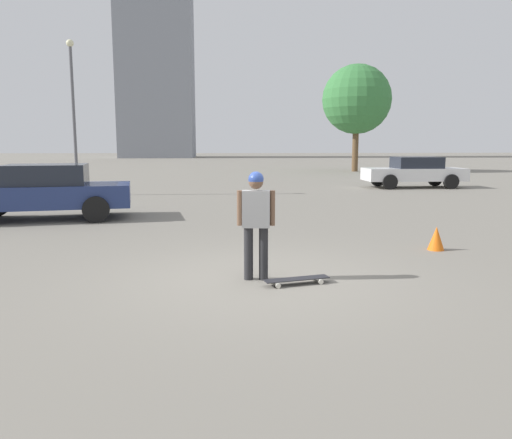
% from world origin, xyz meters
% --- Properties ---
extents(ground_plane, '(220.00, 220.00, 0.00)m').
position_xyz_m(ground_plane, '(0.00, 0.00, 0.00)').
color(ground_plane, gray).
extents(person, '(0.24, 0.55, 1.61)m').
position_xyz_m(person, '(0.00, 0.00, 0.96)').
color(person, '#262628').
rests_on(person, ground_plane).
extents(skateboard, '(0.42, 0.98, 0.09)m').
position_xyz_m(skateboard, '(0.31, 0.57, 0.07)').
color(skateboard, '#232328').
rests_on(skateboard, ground_plane).
extents(car_parked_near, '(2.52, 4.72, 1.47)m').
position_xyz_m(car_parked_near, '(-6.41, -5.18, 0.76)').
color(car_parked_near, navy).
rests_on(car_parked_near, ground_plane).
extents(car_parked_far, '(1.90, 4.55, 1.42)m').
position_xyz_m(car_parked_far, '(-15.35, 8.49, 0.74)').
color(car_parked_far, silver).
rests_on(car_parked_far, ground_plane).
extents(building_block_distant, '(11.29, 10.83, 40.11)m').
position_xyz_m(building_block_distant, '(-72.15, -9.78, 20.06)').
color(building_block_distant, gray).
rests_on(building_block_distant, ground_plane).
extents(tree_distant, '(5.02, 5.02, 7.76)m').
position_xyz_m(tree_distant, '(-29.43, 9.55, 5.23)').
color(tree_distant, brown).
rests_on(tree_distant, ground_plane).
extents(traffic_cone, '(0.31, 0.31, 0.45)m').
position_xyz_m(traffic_cone, '(-1.83, 3.57, 0.23)').
color(traffic_cone, orange).
rests_on(traffic_cone, ground_plane).
extents(lamp_post, '(0.28, 0.28, 5.93)m').
position_xyz_m(lamp_post, '(-12.95, -6.12, 3.46)').
color(lamp_post, '#59595E').
rests_on(lamp_post, ground_plane).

